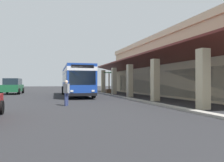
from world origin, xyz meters
TOP-DOWN VIEW (x-y plane):
  - ground at (0.00, 8.00)m, footprint 120.00×120.00m
  - curb_strip at (1.51, 3.95)m, footprint 31.46×0.50m
  - plaza_building at (1.51, 13.57)m, footprint 26.51×14.32m
  - transit_bus at (-1.63, 0.17)m, footprint 11.30×3.10m
  - parked_suv_green at (-7.55, -7.03)m, footprint 4.87×2.33m
  - pedestrian at (7.99, -1.74)m, footprint 0.65×0.36m
  - potted_palm at (-6.43, 5.41)m, footprint 1.74×1.87m

SIDE VIEW (x-z plane):
  - ground at x=0.00m, z-range 0.00..0.00m
  - curb_strip at x=1.51m, z-range 0.00..0.12m
  - potted_palm at x=-6.43m, z-range -0.71..2.28m
  - pedestrian at x=7.99m, z-range 0.09..1.70m
  - parked_suv_green at x=-7.55m, z-range 0.03..2.00m
  - transit_bus at x=-1.63m, z-range 0.18..3.52m
  - plaza_building at x=1.51m, z-range 0.00..6.63m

